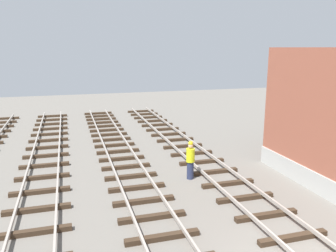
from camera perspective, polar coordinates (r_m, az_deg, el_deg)
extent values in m
cube|color=#38281C|center=(12.36, 20.10, -17.06)|extent=(2.50, 0.24, 0.18)
cube|color=#38281C|center=(13.49, 16.04, -14.12)|extent=(2.50, 0.24, 0.18)
cube|color=#38281C|center=(14.69, 12.71, -11.59)|extent=(2.50, 0.24, 0.18)
cube|color=#38281C|center=(15.96, 9.94, -9.43)|extent=(2.50, 0.24, 0.18)
cube|color=#38281C|center=(17.28, 7.62, -7.57)|extent=(2.50, 0.24, 0.18)
cube|color=#38281C|center=(18.64, 5.65, -5.97)|extent=(2.50, 0.24, 0.18)
cube|color=#38281C|center=(20.03, 3.95, -4.59)|extent=(2.50, 0.24, 0.18)
cube|color=#38281C|center=(21.44, 2.49, -3.38)|extent=(2.50, 0.24, 0.18)
cube|color=#38281C|center=(22.88, 1.21, -2.32)|extent=(2.50, 0.24, 0.18)
cube|color=#38281C|center=(24.33, 0.08, -1.39)|extent=(2.50, 0.24, 0.18)
cube|color=#38281C|center=(25.79, -0.92, -0.56)|extent=(2.50, 0.24, 0.18)
cube|color=#38281C|center=(27.27, -1.81, 0.18)|extent=(2.50, 0.24, 0.18)
cube|color=#38281C|center=(28.76, -2.61, 0.85)|extent=(2.50, 0.24, 0.18)
cube|color=#38281C|center=(30.26, -3.33, 1.44)|extent=(2.50, 0.24, 0.18)
cube|color=#38281C|center=(31.76, -3.98, 1.98)|extent=(2.50, 0.24, 0.18)
cube|color=#38281C|center=(33.27, -4.57, 2.48)|extent=(2.50, 0.24, 0.18)
cube|color=#38281C|center=(11.70, -0.93, -18.03)|extent=(2.50, 0.24, 0.18)
cube|color=#38281C|center=(12.88, -2.67, -14.94)|extent=(2.50, 0.24, 0.18)
cube|color=#38281C|center=(14.11, -4.07, -12.36)|extent=(2.50, 0.24, 0.18)
cube|color=#38281C|center=(15.36, -5.23, -10.19)|extent=(2.50, 0.24, 0.18)
cube|color=#38281C|center=(16.64, -6.20, -8.35)|extent=(2.50, 0.24, 0.18)
cube|color=#38281C|center=(17.94, -7.02, -6.78)|extent=(2.50, 0.24, 0.18)
cube|color=#38281C|center=(19.25, -7.72, -5.41)|extent=(2.50, 0.24, 0.18)
cube|color=#38281C|center=(20.57, -8.34, -4.22)|extent=(2.50, 0.24, 0.18)
cube|color=#38281C|center=(21.90, -8.87, -3.17)|extent=(2.50, 0.24, 0.18)
cube|color=#38281C|center=(23.24, -9.35, -2.25)|extent=(2.50, 0.24, 0.18)
cube|color=#38281C|center=(24.59, -9.77, -1.42)|extent=(2.50, 0.24, 0.18)
cube|color=#38281C|center=(25.94, -10.15, -0.68)|extent=(2.50, 0.24, 0.18)
cube|color=#38281C|center=(27.30, -10.49, -0.02)|extent=(2.50, 0.24, 0.18)
cube|color=#38281C|center=(28.67, -10.80, 0.59)|extent=(2.50, 0.24, 0.18)
cube|color=#38281C|center=(30.03, -11.08, 1.13)|extent=(2.50, 0.24, 0.18)
cube|color=#38281C|center=(31.40, -11.33, 1.63)|extent=(2.50, 0.24, 0.18)
cube|color=#38281C|center=(32.77, -11.57, 2.09)|extent=(2.50, 0.24, 0.18)
cube|color=#38281C|center=(12.78, -21.53, -16.15)|extent=(2.50, 0.24, 0.18)
cube|color=#38281C|center=(14.32, -20.97, -12.85)|extent=(2.50, 0.24, 0.18)
cube|color=#38281C|center=(15.90, -20.54, -10.19)|extent=(2.50, 0.24, 0.18)
cube|color=#38281C|center=(17.50, -20.19, -8.01)|extent=(2.50, 0.24, 0.18)
cube|color=#38281C|center=(19.13, -19.90, -6.21)|extent=(2.50, 0.24, 0.18)
cube|color=#38281C|center=(20.77, -19.66, -4.69)|extent=(2.50, 0.24, 0.18)
cube|color=#38281C|center=(22.43, -19.45, -3.39)|extent=(2.50, 0.24, 0.18)
cube|color=#38281C|center=(24.10, -19.28, -2.27)|extent=(2.50, 0.24, 0.18)
cube|color=#38281C|center=(25.77, -19.12, -1.30)|extent=(2.50, 0.24, 0.18)
cube|color=#38281C|center=(27.46, -18.99, -0.44)|extent=(2.50, 0.24, 0.18)
cube|color=#38281C|center=(29.14, -18.87, 0.31)|extent=(2.50, 0.24, 0.18)
cube|color=#38281C|center=(30.84, -18.77, 0.99)|extent=(2.50, 0.24, 0.18)
cube|color=#38281C|center=(32.53, -18.67, 1.59)|extent=(2.50, 0.24, 0.18)
cube|color=#38281C|center=(31.36, -26.18, 0.53)|extent=(2.50, 0.24, 0.18)
cube|color=#38281C|center=(32.98, -25.72, 1.13)|extent=(2.50, 0.24, 0.18)
cylinder|color=#262D4C|center=(16.41, 3.73, -7.36)|extent=(0.32, 0.32, 0.85)
cylinder|color=yellow|center=(16.16, 3.77, -4.87)|extent=(0.40, 0.40, 0.65)
sphere|color=tan|center=(16.03, 3.79, -3.36)|extent=(0.24, 0.24, 0.24)
sphere|color=yellow|center=(15.99, 3.80, -2.87)|extent=(0.22, 0.22, 0.22)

